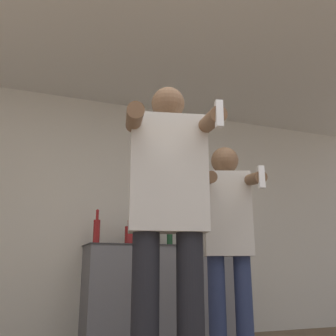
% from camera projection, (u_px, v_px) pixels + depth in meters
% --- Properties ---
extents(wall_back, '(7.00, 0.06, 2.55)m').
position_uv_depth(wall_back, '(110.00, 214.00, 4.04)').
color(wall_back, beige).
rests_on(wall_back, ground_plane).
extents(ceiling_slab, '(7.00, 3.31, 0.05)m').
position_uv_depth(ceiling_slab, '(151.00, 34.00, 3.08)').
color(ceiling_slab, silver).
rests_on(ceiling_slab, wall_back).
extents(counter, '(1.52, 0.56, 0.93)m').
position_uv_depth(counter, '(160.00, 293.00, 3.72)').
color(counter, slate).
rests_on(counter, ground_plane).
extents(bottle_amber_bourbon, '(0.09, 0.09, 0.26)m').
position_uv_depth(bottle_amber_bourbon, '(129.00, 235.00, 3.78)').
color(bottle_amber_bourbon, maroon).
rests_on(bottle_amber_bourbon, counter).
extents(bottle_brown_liquor, '(0.06, 0.06, 0.32)m').
position_uv_depth(bottle_brown_liquor, '(170.00, 234.00, 3.94)').
color(bottle_brown_liquor, '#194723').
rests_on(bottle_brown_liquor, counter).
extents(bottle_short_whiskey, '(0.09, 0.09, 0.30)m').
position_uv_depth(bottle_short_whiskey, '(148.00, 234.00, 3.85)').
color(bottle_short_whiskey, '#194723').
rests_on(bottle_short_whiskey, counter).
extents(bottle_tall_gin, '(0.07, 0.07, 0.35)m').
position_uv_depth(bottle_tall_gin, '(97.00, 230.00, 3.68)').
color(bottle_tall_gin, maroon).
rests_on(bottle_tall_gin, counter).
extents(bottle_red_label, '(0.09, 0.09, 0.36)m').
position_uv_depth(bottle_red_label, '(192.00, 233.00, 4.02)').
color(bottle_red_label, black).
rests_on(bottle_red_label, counter).
extents(person_woman_foreground, '(0.58, 0.59, 1.77)m').
position_uv_depth(person_woman_foreground, '(168.00, 213.00, 2.09)').
color(person_woman_foreground, black).
rests_on(person_woman_foreground, ground_plane).
extents(person_man_side, '(0.51, 0.61, 1.58)m').
position_uv_depth(person_man_side, '(228.00, 234.00, 2.62)').
color(person_man_side, navy).
rests_on(person_man_side, ground_plane).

